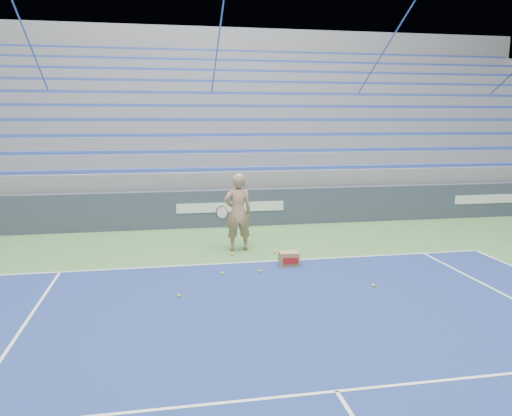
{
  "coord_description": "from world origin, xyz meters",
  "views": [
    {
      "loc": [
        -1.9,
        1.29,
        3.14
      ],
      "look_at": [
        0.14,
        12.38,
        1.15
      ],
      "focal_mm": 35.0,
      "sensor_mm": 36.0,
      "label": 1
    }
  ],
  "objects": [
    {
      "name": "tennis_ball_5",
      "position": [
        -0.39,
        12.52,
        0.03
      ],
      "size": [
        0.07,
        0.07,
        0.07
      ],
      "primitive_type": "sphere",
      "color": "#C5D82C",
      "rests_on": "ground"
    },
    {
      "name": "tennis_ball_4",
      "position": [
        -0.79,
        11.1,
        0.03
      ],
      "size": [
        0.07,
        0.07,
        0.07
      ],
      "primitive_type": "sphere",
      "color": "#C5D82C",
      "rests_on": "ground"
    },
    {
      "name": "tennis_player",
      "position": [
        -0.19,
        13.03,
        0.95
      ],
      "size": [
        0.97,
        0.87,
        1.89
      ],
      "color": "tan",
      "rests_on": "ground"
    },
    {
      "name": "ball_box",
      "position": [
        0.71,
        11.49,
        0.16
      ],
      "size": [
        0.44,
        0.35,
        0.31
      ],
      "color": "#A27B4E",
      "rests_on": "ground"
    },
    {
      "name": "bleachers",
      "position": [
        0.0,
        21.6,
        2.36
      ],
      "size": [
        31.0,
        9.15,
        7.3
      ],
      "color": "gray",
      "rests_on": "ground"
    },
    {
      "name": "tennis_ball_1",
      "position": [
        1.95,
        9.82,
        0.03
      ],
      "size": [
        0.07,
        0.07,
        0.07
      ],
      "primitive_type": "sphere",
      "color": "#C5D82C",
      "rests_on": "ground"
    },
    {
      "name": "sponsor_barrier",
      "position": [
        0.0,
        15.88,
        0.55
      ],
      "size": [
        30.0,
        0.32,
        1.1
      ],
      "color": "#363E52",
      "rests_on": "ground"
    },
    {
      "name": "tennis_ball_3",
      "position": [
        0.64,
        12.56,
        0.03
      ],
      "size": [
        0.07,
        0.07,
        0.07
      ],
      "primitive_type": "sphere",
      "color": "#C5D82C",
      "rests_on": "ground"
    },
    {
      "name": "tennis_ball_2",
      "position": [
        -1.71,
        9.93,
        0.03
      ],
      "size": [
        0.07,
        0.07,
        0.07
      ],
      "primitive_type": "sphere",
      "color": "#C5D82C",
      "rests_on": "ground"
    },
    {
      "name": "tennis_ball_0",
      "position": [
        -0.01,
        11.11,
        0.03
      ],
      "size": [
        0.07,
        0.07,
        0.07
      ],
      "primitive_type": "sphere",
      "color": "#C5D82C",
      "rests_on": "ground"
    }
  ]
}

